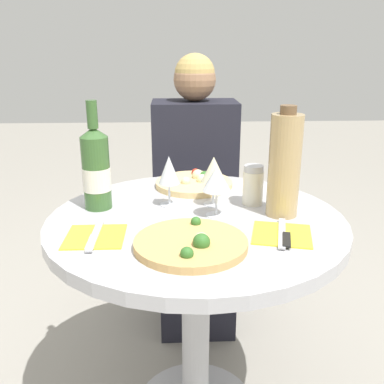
# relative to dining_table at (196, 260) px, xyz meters

# --- Properties ---
(dining_table) EXTENTS (0.86, 0.86, 0.71)m
(dining_table) POSITION_rel_dining_table_xyz_m (0.00, 0.00, 0.00)
(dining_table) COLOR #B2B2B7
(dining_table) RESTS_ON ground_plane
(chair_behind_diner) EXTENTS (0.36, 0.36, 0.87)m
(chair_behind_diner) POSITION_rel_dining_table_xyz_m (0.03, 0.77, -0.15)
(chair_behind_diner) COLOR silver
(chair_behind_diner) RESTS_ON ground_plane
(seated_diner) EXTENTS (0.37, 0.47, 1.16)m
(seated_diner) POSITION_rel_dining_table_xyz_m (0.03, 0.63, -0.06)
(seated_diner) COLOR black
(seated_diner) RESTS_ON ground_plane
(pizza_large) EXTENTS (0.28, 0.28, 0.05)m
(pizza_large) POSITION_rel_dining_table_xyz_m (-0.02, -0.20, 0.15)
(pizza_large) COLOR tan
(pizza_large) RESTS_ON dining_table
(pizza_small_far) EXTENTS (0.27, 0.27, 0.05)m
(pizza_small_far) POSITION_rel_dining_table_xyz_m (0.01, 0.29, 0.15)
(pizza_small_far) COLOR #E5C17F
(pizza_small_far) RESTS_ON dining_table
(wine_bottle) EXTENTS (0.08, 0.08, 0.32)m
(wine_bottle) POSITION_rel_dining_table_xyz_m (-0.29, 0.09, 0.26)
(wine_bottle) COLOR #38602D
(wine_bottle) RESTS_ON dining_table
(tall_carafe) EXTENTS (0.09, 0.09, 0.32)m
(tall_carafe) POSITION_rel_dining_table_xyz_m (0.25, 0.01, 0.29)
(tall_carafe) COLOR tan
(tall_carafe) RESTS_ON dining_table
(sugar_shaker) EXTENTS (0.06, 0.06, 0.12)m
(sugar_shaker) POSITION_rel_dining_table_xyz_m (0.18, 0.10, 0.20)
(sugar_shaker) COLOR silver
(sugar_shaker) RESTS_ON dining_table
(wine_glass_front_right) EXTENTS (0.08, 0.08, 0.15)m
(wine_glass_front_right) POSITION_rel_dining_table_xyz_m (0.06, 0.01, 0.25)
(wine_glass_front_right) COLOR silver
(wine_glass_front_right) RESTS_ON dining_table
(wine_glass_back_left) EXTENTS (0.07, 0.07, 0.16)m
(wine_glass_back_left) POSITION_rel_dining_table_xyz_m (-0.08, 0.10, 0.25)
(wine_glass_back_left) COLOR silver
(wine_glass_back_left) RESTS_ON dining_table
(wine_glass_back_right) EXTENTS (0.08, 0.08, 0.15)m
(wine_glass_back_right) POSITION_rel_dining_table_xyz_m (0.06, 0.10, 0.25)
(wine_glass_back_right) COLOR silver
(wine_glass_back_right) RESTS_ON dining_table
(place_setting_left) EXTENTS (0.15, 0.19, 0.01)m
(place_setting_left) POSITION_rel_dining_table_xyz_m (-0.27, -0.13, 0.15)
(place_setting_left) COLOR yellow
(place_setting_left) RESTS_ON dining_table
(place_setting_right) EXTENTS (0.18, 0.19, 0.01)m
(place_setting_right) POSITION_rel_dining_table_xyz_m (0.22, -0.14, 0.15)
(place_setting_right) COLOR yellow
(place_setting_right) RESTS_ON dining_table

